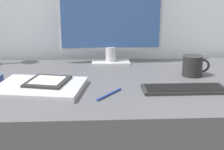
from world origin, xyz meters
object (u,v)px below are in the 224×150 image
Objects in this scene: monitor at (111,17)px; ereader at (48,81)px; pen at (109,94)px; laptop at (40,87)px; keyboard at (184,89)px; coffee_mug at (193,66)px.

monitor is 0.51m from ereader.
pen is (-0.03, -0.48, -0.23)m from monitor.
laptop is 1.87× the size of ereader.
coffee_mug is at bearing 65.24° from keyboard.
laptop is (-0.54, 0.03, 0.00)m from keyboard.
keyboard is 0.88× the size of laptop.
ereader is 0.25m from pen.
monitor reaches higher than pen.
monitor is 4.27× the size of coffee_mug.
coffee_mug is (0.09, 0.20, 0.04)m from keyboard.
pen is (0.26, -0.07, -0.01)m from laptop.
ereader is 1.59× the size of coffee_mug.
laptop reaches higher than keyboard.
keyboard is at bearing -59.97° from monitor.
coffee_mug reaches higher than keyboard.
laptop is at bearing -165.57° from coffee_mug.
keyboard is 0.22m from coffee_mug.
pen is at bearing -93.28° from monitor.
monitor is at bearing 55.01° from laptop.
monitor reaches higher than ereader.
coffee_mug is at bearing 12.81° from ereader.
laptop is at bearing 164.42° from pen.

